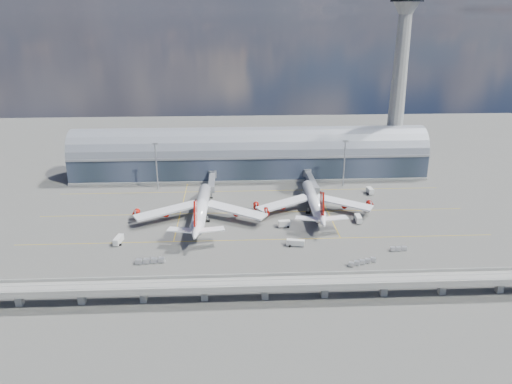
{
  "coord_description": "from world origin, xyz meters",
  "views": [
    {
      "loc": [
        -10.15,
        -198.57,
        90.53
      ],
      "look_at": [
        0.3,
        10.0,
        14.0
      ],
      "focal_mm": 35.0,
      "sensor_mm": 36.0,
      "label": 1
    }
  ],
  "objects_px": {
    "airliner_left": "(201,209)",
    "service_truck_2": "(296,243)",
    "control_tower": "(399,83)",
    "floodlight_mast_right": "(344,162)",
    "airliner_right": "(314,202)",
    "service_truck_4": "(370,191)",
    "service_truck_5": "(307,195)",
    "cargo_train_0": "(150,261)",
    "service_truck_1": "(284,224)",
    "cargo_train_2": "(399,249)",
    "service_truck_0": "(118,240)",
    "cargo_train_1": "(362,262)",
    "floodlight_mast_left": "(156,165)",
    "service_truck_3": "(358,219)"
  },
  "relations": [
    {
      "from": "service_truck_1",
      "to": "service_truck_5",
      "type": "distance_m",
      "value": 40.09
    },
    {
      "from": "floodlight_mast_right",
      "to": "service_truck_4",
      "type": "distance_m",
      "value": 20.74
    },
    {
      "from": "airliner_left",
      "to": "airliner_right",
      "type": "relative_size",
      "value": 1.09
    },
    {
      "from": "service_truck_4",
      "to": "cargo_train_2",
      "type": "bearing_deg",
      "value": -100.83
    },
    {
      "from": "service_truck_1",
      "to": "cargo_train_2",
      "type": "height_order",
      "value": "service_truck_1"
    },
    {
      "from": "airliner_left",
      "to": "service_truck_1",
      "type": "height_order",
      "value": "airliner_left"
    },
    {
      "from": "control_tower",
      "to": "cargo_train_1",
      "type": "height_order",
      "value": "control_tower"
    },
    {
      "from": "airliner_left",
      "to": "service_truck_2",
      "type": "height_order",
      "value": "airliner_left"
    },
    {
      "from": "service_truck_1",
      "to": "cargo_train_0",
      "type": "distance_m",
      "value": 62.42
    },
    {
      "from": "cargo_train_0",
      "to": "service_truck_0",
      "type": "bearing_deg",
      "value": 47.35
    },
    {
      "from": "service_truck_1",
      "to": "service_truck_4",
      "type": "bearing_deg",
      "value": -55.3
    },
    {
      "from": "floodlight_mast_right",
      "to": "service_truck_0",
      "type": "bearing_deg",
      "value": -148.67
    },
    {
      "from": "control_tower",
      "to": "service_truck_5",
      "type": "height_order",
      "value": "control_tower"
    },
    {
      "from": "floodlight_mast_left",
      "to": "service_truck_0",
      "type": "bearing_deg",
      "value": -96.49
    },
    {
      "from": "service_truck_2",
      "to": "service_truck_4",
      "type": "height_order",
      "value": "service_truck_4"
    },
    {
      "from": "service_truck_5",
      "to": "cargo_train_0",
      "type": "relative_size",
      "value": 0.49
    },
    {
      "from": "service_truck_2",
      "to": "airliner_left",
      "type": "bearing_deg",
      "value": 66.91
    },
    {
      "from": "control_tower",
      "to": "floodlight_mast_left",
      "type": "distance_m",
      "value": 143.01
    },
    {
      "from": "service_truck_0",
      "to": "cargo_train_0",
      "type": "xyz_separation_m",
      "value": [
        15.63,
        -17.93,
        -0.51
      ]
    },
    {
      "from": "airliner_right",
      "to": "service_truck_5",
      "type": "height_order",
      "value": "airliner_right"
    },
    {
      "from": "service_truck_3",
      "to": "service_truck_5",
      "type": "bearing_deg",
      "value": 120.98
    },
    {
      "from": "service_truck_2",
      "to": "service_truck_5",
      "type": "distance_m",
      "value": 57.3
    },
    {
      "from": "control_tower",
      "to": "service_truck_1",
      "type": "xyz_separation_m",
      "value": [
        -72.63,
        -80.33,
        -50.13
      ]
    },
    {
      "from": "service_truck_1",
      "to": "cargo_train_2",
      "type": "xyz_separation_m",
      "value": [
        43.28,
        -25.45,
        -0.69
      ]
    },
    {
      "from": "service_truck_2",
      "to": "service_truck_3",
      "type": "height_order",
      "value": "service_truck_3"
    },
    {
      "from": "control_tower",
      "to": "floodlight_mast_right",
      "type": "distance_m",
      "value": 58.76
    },
    {
      "from": "airliner_right",
      "to": "service_truck_4",
      "type": "xyz_separation_m",
      "value": [
        33.32,
        23.21,
        -3.37
      ]
    },
    {
      "from": "control_tower",
      "to": "floodlight_mast_left",
      "type": "height_order",
      "value": "control_tower"
    },
    {
      "from": "service_truck_0",
      "to": "service_truck_1",
      "type": "bearing_deg",
      "value": 19.83
    },
    {
      "from": "cargo_train_1",
      "to": "control_tower",
      "type": "bearing_deg",
      "value": -2.99
    },
    {
      "from": "floodlight_mast_right",
      "to": "cargo_train_1",
      "type": "xyz_separation_m",
      "value": [
        -11.61,
        -88.03,
        -12.8
      ]
    },
    {
      "from": "cargo_train_0",
      "to": "cargo_train_2",
      "type": "xyz_separation_m",
      "value": [
        97.46,
        5.54,
        -0.15
      ]
    },
    {
      "from": "service_truck_2",
      "to": "floodlight_mast_left",
      "type": "bearing_deg",
      "value": 54.21
    },
    {
      "from": "airliner_left",
      "to": "cargo_train_0",
      "type": "relative_size",
      "value": 5.81
    },
    {
      "from": "airliner_right",
      "to": "service_truck_4",
      "type": "height_order",
      "value": "airliner_right"
    },
    {
      "from": "service_truck_5",
      "to": "cargo_train_0",
      "type": "xyz_separation_m",
      "value": [
        -69.99,
        -67.83,
        -0.33
      ]
    },
    {
      "from": "floodlight_mast_left",
      "to": "airliner_right",
      "type": "xyz_separation_m",
      "value": [
        78.17,
        -35.57,
        -8.69
      ]
    },
    {
      "from": "airliner_right",
      "to": "service_truck_0",
      "type": "height_order",
      "value": "airliner_right"
    },
    {
      "from": "floodlight_mast_right",
      "to": "service_truck_1",
      "type": "distance_m",
      "value": 65.59
    },
    {
      "from": "airliner_left",
      "to": "cargo_train_0",
      "type": "height_order",
      "value": "airliner_left"
    },
    {
      "from": "airliner_right",
      "to": "service_truck_2",
      "type": "xyz_separation_m",
      "value": [
        -13.06,
        -35.7,
        -3.58
      ]
    },
    {
      "from": "service_truck_2",
      "to": "cargo_train_1",
      "type": "bearing_deg",
      "value": -113.96
    },
    {
      "from": "service_truck_2",
      "to": "cargo_train_2",
      "type": "xyz_separation_m",
      "value": [
        40.55,
        -6.51,
        -0.55
      ]
    },
    {
      "from": "floodlight_mast_left",
      "to": "cargo_train_1",
      "type": "bearing_deg",
      "value": -44.88
    },
    {
      "from": "service_truck_2",
      "to": "service_truck_5",
      "type": "xyz_separation_m",
      "value": [
        13.07,
        55.79,
        -0.07
      ]
    },
    {
      "from": "cargo_train_0",
      "to": "service_truck_1",
      "type": "bearing_deg",
      "value": -53.96
    },
    {
      "from": "control_tower",
      "to": "airliner_left",
      "type": "relative_size",
      "value": 1.57
    },
    {
      "from": "airliner_left",
      "to": "floodlight_mast_left",
      "type": "bearing_deg",
      "value": 121.76
    },
    {
      "from": "cargo_train_0",
      "to": "cargo_train_2",
      "type": "relative_size",
      "value": 1.59
    },
    {
      "from": "airliner_right",
      "to": "service_truck_4",
      "type": "relative_size",
      "value": 10.68
    }
  ]
}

